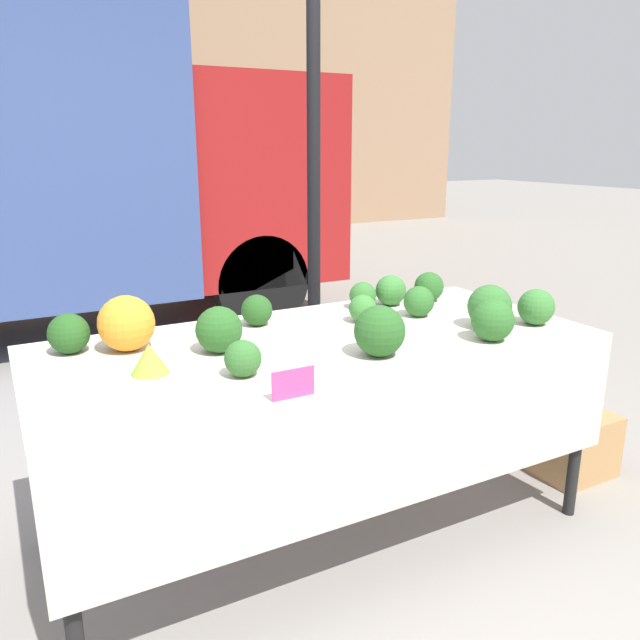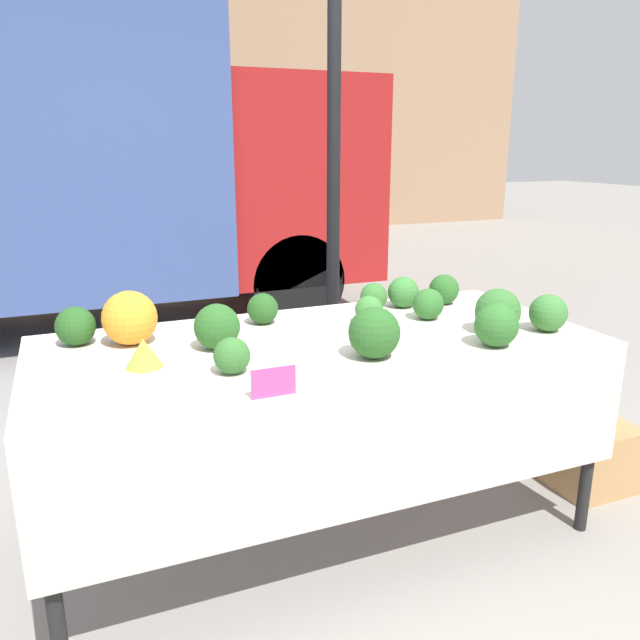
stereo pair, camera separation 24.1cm
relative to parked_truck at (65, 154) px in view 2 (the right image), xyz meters
The scene contains 22 objects.
ground_plane 4.02m from the parked_truck, 77.34° to the right, with size 40.00×40.00×0.00m, color gray.
building_facade 5.84m from the parked_truck, 81.79° to the left, with size 16.00×0.60×5.41m.
tent_pole 3.02m from the parked_truck, 65.42° to the right, with size 0.07×0.07×2.75m.
parked_truck is the anchor object (origin of this frame).
market_table 3.87m from the parked_truck, 77.57° to the right, with size 2.17×0.98×0.84m.
orange_cauliflower 3.46m from the parked_truck, 87.85° to the right, with size 0.21×0.21×0.21m.
romanesco_head 3.75m from the parked_truck, 87.81° to the right, with size 0.13×0.13×0.10m.
broccoli_head_0 3.45m from the parked_truck, 78.52° to the right, with size 0.13×0.13×0.13m.
broccoli_head_1 3.74m from the parked_truck, 64.69° to the right, with size 0.14×0.14×0.14m.
broccoli_head_2 4.24m from the parked_truck, 70.55° to the right, with size 0.17×0.17×0.17m.
broccoli_head_3 3.57m from the parked_truck, 69.78° to the right, with size 0.13×0.13×0.13m.
broccoli_head_4 4.15m from the parked_truck, 68.42° to the right, with size 0.18×0.18×0.18m.
broccoli_head_5 3.72m from the parked_truck, 72.61° to the right, with size 0.12×0.12×0.12m.
broccoli_head_6 3.64m from the parked_truck, 67.61° to the right, with size 0.14×0.14×0.14m.
broccoli_head_7 4.05m from the parked_truck, 76.83° to the right, with size 0.19×0.19×0.19m.
broccoli_head_8 3.84m from the parked_truck, 68.93° to the right, with size 0.14×0.14×0.14m.
broccoli_head_9 3.66m from the parked_truck, 83.32° to the right, with size 0.17×0.17×0.17m.
broccoli_head_10 4.28m from the parked_truck, 66.08° to the right, with size 0.15×0.15×0.15m.
broccoli_head_11 3.40m from the parked_truck, 91.11° to the right, with size 0.15×0.15×0.15m.
broccoli_head_12 3.93m from the parked_truck, 84.01° to the right, with size 0.12×0.12×0.12m.
price_sign 4.18m from the parked_truck, 83.46° to the right, with size 0.14×0.01×0.09m.
produce_crate 4.56m from the parked_truck, 60.64° to the right, with size 0.37×0.34×0.31m.
Camera 2 is at (-0.88, -2.15, 1.58)m, focal length 35.00 mm.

